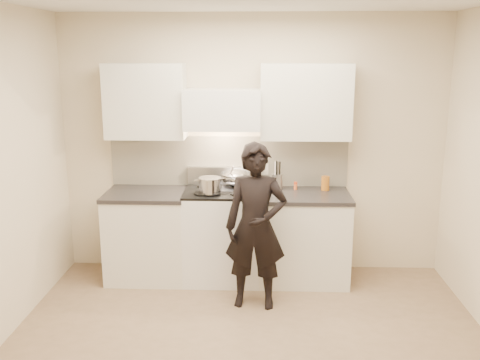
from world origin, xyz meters
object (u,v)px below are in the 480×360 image
Objects in this scene: counter_right at (303,237)px; utensil_crock at (277,180)px; stove at (223,234)px; wok at (236,177)px; person at (256,227)px.

utensil_crock is at bearing 147.55° from counter_right.
stove is 0.79m from utensil_crock.
counter_right is 2.31× the size of wok.
person reaches higher than wok.
wok reaches higher than utensil_crock.
person is at bearing -74.30° from wok.
wok is at bearing 110.20° from person.
counter_right is at bearing 0.00° from stove.
person is (-0.21, -0.78, -0.24)m from utensil_crock.
wok is at bearing -176.44° from utensil_crock.
person is (0.35, -0.61, 0.29)m from stove.
wok is at bearing 168.24° from counter_right.
utensil_crock reaches higher than stove.
utensil_crock is at bearing 3.56° from wok.
counter_right is at bearing -32.45° from utensil_crock.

